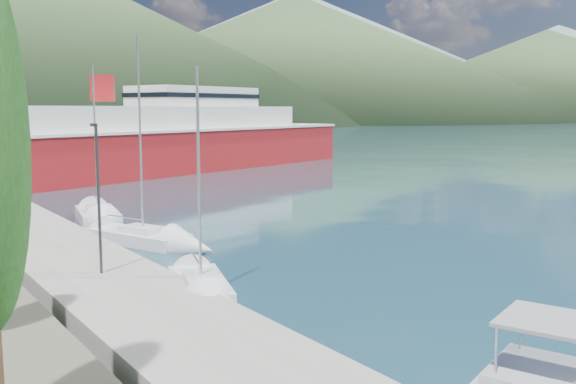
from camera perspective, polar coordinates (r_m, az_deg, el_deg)
quay at (r=38.42m, az=-21.79°, el=-3.67°), size 5.00×88.00×0.80m
hills_far at (r=652.35m, az=-21.28°, el=13.10°), size 1480.00×900.00×180.00m
hills_near at (r=402.49m, az=-18.38°, el=13.02°), size 1010.00×520.00×115.00m
lamp_posts at (r=27.46m, az=-17.01°, el=0.07°), size 0.15×46.14×6.06m
sailboat_near at (r=24.78m, az=-7.30°, el=-9.46°), size 4.16×7.17×9.88m
sailboat_mid at (r=35.25m, az=-10.86°, el=-4.40°), size 5.22×8.75×12.26m
sailboat_far at (r=42.76m, az=-16.26°, el=-2.47°), size 3.89×7.94×11.19m
ferry at (r=77.82m, az=-11.19°, el=4.41°), size 59.17×30.79×11.59m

